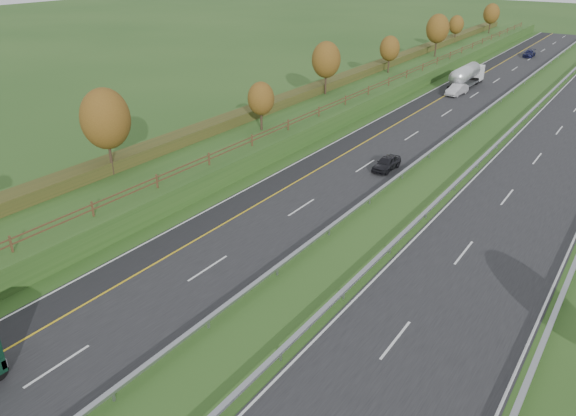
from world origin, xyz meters
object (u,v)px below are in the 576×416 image
Objects in this scene: road_tanker at (467,75)px; car_dark_near at (387,163)px; car_small_far at (529,53)px; car_silver_mid at (457,90)px.

road_tanker reaches higher than car_dark_near.
road_tanker is at bearing 98.06° from car_dark_near.
road_tanker is 2.48× the size of car_small_far.
road_tanker is 33.68m from car_small_far.
car_dark_near is at bearing -77.00° from car_silver_mid.
car_silver_mid reaches higher than car_small_far.
car_small_far is at bearing 93.34° from car_silver_mid.
car_silver_mid is 39.51m from car_small_far.
road_tanker is 6.00m from car_silver_mid.
road_tanker reaches higher than car_small_far.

